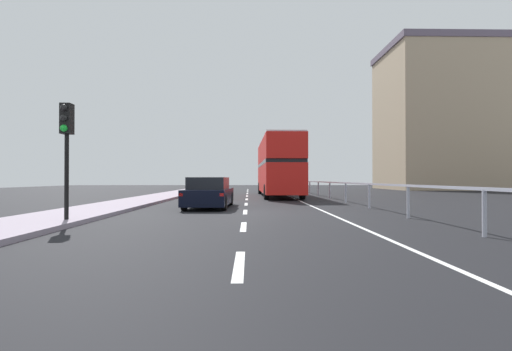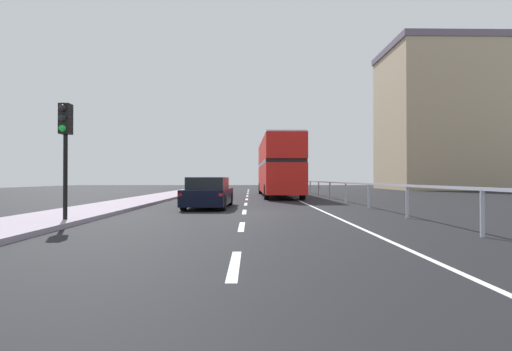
# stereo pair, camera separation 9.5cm
# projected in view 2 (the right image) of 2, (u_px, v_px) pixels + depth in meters

# --- Properties ---
(ground_plane) EXTENTS (73.43, 120.00, 0.10)m
(ground_plane) POSITION_uv_depth(u_px,v_px,m) (244.00, 213.00, 14.13)
(ground_plane) COLOR black
(near_sidewalk_kerb) EXTENTS (2.79, 80.00, 0.14)m
(near_sidewalk_kerb) POSITION_uv_depth(u_px,v_px,m) (93.00, 210.00, 14.03)
(near_sidewalk_kerb) COLOR gray
(near_sidewalk_kerb) RESTS_ON ground
(lane_paint_markings) EXTENTS (3.36, 46.00, 0.01)m
(lane_paint_markings) POSITION_uv_depth(u_px,v_px,m) (277.00, 199.00, 22.96)
(lane_paint_markings) COLOR silver
(lane_paint_markings) RESTS_ON ground
(bridge_side_railing) EXTENTS (0.10, 42.00, 1.14)m
(bridge_side_railing) POSITION_uv_depth(u_px,v_px,m) (330.00, 185.00, 23.22)
(bridge_side_railing) COLOR #B0B1C1
(bridge_side_railing) RESTS_ON ground
(distant_building_block) EXTENTS (19.68, 10.77, 18.26)m
(distant_building_block) POSITION_uv_depth(u_px,v_px,m) (463.00, 118.00, 44.57)
(distant_building_block) COLOR tan
(distant_building_block) RESTS_ON ground
(double_decker_bus_red) EXTENTS (2.76, 11.48, 4.28)m
(double_decker_bus_red) POSITION_uv_depth(u_px,v_px,m) (278.00, 166.00, 26.48)
(double_decker_bus_red) COLOR red
(double_decker_bus_red) RESTS_ON ground
(hatchback_car_near) EXTENTS (2.03, 4.43, 1.40)m
(hatchback_car_near) POSITION_uv_depth(u_px,v_px,m) (209.00, 193.00, 16.05)
(hatchback_car_near) COLOR black
(hatchback_car_near) RESTS_ON ground
(traffic_signal_pole) EXTENTS (0.30, 0.42, 3.41)m
(traffic_signal_pole) POSITION_uv_depth(u_px,v_px,m) (65.00, 132.00, 10.25)
(traffic_signal_pole) COLOR black
(traffic_signal_pole) RESTS_ON near_sidewalk_kerb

